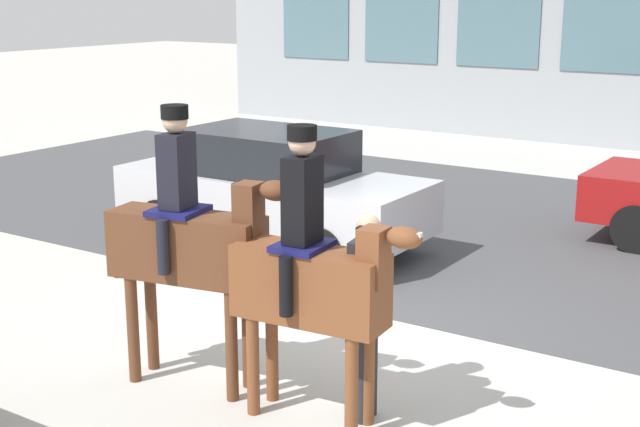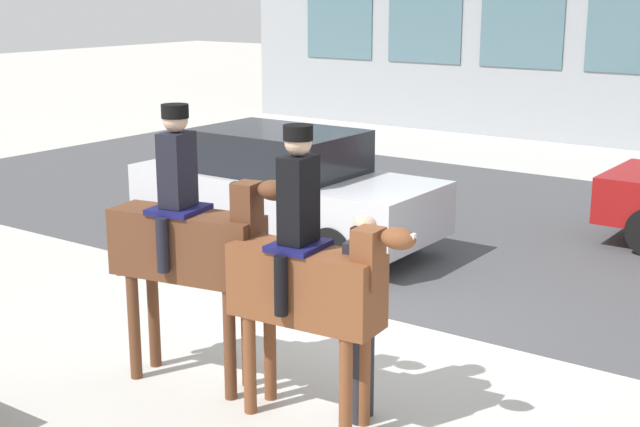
{
  "view_description": "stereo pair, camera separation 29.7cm",
  "coord_description": "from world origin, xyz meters",
  "px_view_note": "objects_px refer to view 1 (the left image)",
  "views": [
    {
      "loc": [
        4.43,
        -7.66,
        3.54
      ],
      "look_at": [
        0.16,
        -1.16,
        1.58
      ],
      "focal_mm": 50.0,
      "sensor_mm": 36.0,
      "label": 1
    },
    {
      "loc": [
        4.68,
        -7.49,
        3.54
      ],
      "look_at": [
        0.16,
        -1.16,
        1.58
      ],
      "focal_mm": 50.0,
      "sensor_mm": 36.0,
      "label": 2
    }
  ],
  "objects_px": {
    "pedestrian_bystander": "(366,301)",
    "street_car_near_lane": "(271,187)",
    "mounted_horse_companion": "(312,277)",
    "mounted_horse_lead": "(189,241)"
  },
  "relations": [
    {
      "from": "pedestrian_bystander",
      "to": "street_car_near_lane",
      "type": "xyz_separation_m",
      "value": [
        -3.82,
        3.87,
        -0.22
      ]
    },
    {
      "from": "mounted_horse_companion",
      "to": "pedestrian_bystander",
      "type": "xyz_separation_m",
      "value": [
        0.36,
        0.26,
        -0.21
      ]
    },
    {
      "from": "mounted_horse_companion",
      "to": "pedestrian_bystander",
      "type": "bearing_deg",
      "value": 31.32
    },
    {
      "from": "mounted_horse_lead",
      "to": "street_car_near_lane",
      "type": "relative_size",
      "value": 0.58
    },
    {
      "from": "mounted_horse_companion",
      "to": "pedestrian_bystander",
      "type": "relative_size",
      "value": 1.4
    },
    {
      "from": "pedestrian_bystander",
      "to": "mounted_horse_lead",
      "type": "bearing_deg",
      "value": -0.3
    },
    {
      "from": "mounted_horse_lead",
      "to": "pedestrian_bystander",
      "type": "bearing_deg",
      "value": -0.73
    },
    {
      "from": "pedestrian_bystander",
      "to": "street_car_near_lane",
      "type": "height_order",
      "value": "pedestrian_bystander"
    },
    {
      "from": "mounted_horse_companion",
      "to": "pedestrian_bystander",
      "type": "height_order",
      "value": "mounted_horse_companion"
    },
    {
      "from": "mounted_horse_companion",
      "to": "street_car_near_lane",
      "type": "relative_size",
      "value": 0.56
    }
  ]
}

